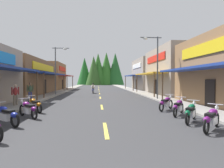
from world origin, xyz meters
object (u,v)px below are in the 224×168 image
Objects in this scene: streetlamp_left at (58,64)px; pedestrian_browsing at (15,94)px; pedestrian_waiting at (30,90)px; motorcycle_parked_left_3 at (28,109)px; motorcycle_parked_right_1 at (212,118)px; motorcycle_parked_right_2 at (191,112)px; motorcycle_parked_right_4 at (166,103)px; streetlamp_right at (154,59)px; motorcycle_parked_left_2 at (6,115)px; rider_cruising_lead at (93,89)px; motorcycle_parked_right_3 at (178,107)px; motorcycle_parked_left_4 at (34,104)px.

streetlamp_left reaches higher than pedestrian_browsing.
motorcycle_parked_left_3 is at bearing -4.10° from pedestrian_waiting.
motorcycle_parked_right_2 is (-0.10, 1.45, 0.00)m from motorcycle_parked_right_1.
pedestrian_browsing is 0.96× the size of pedestrian_waiting.
motorcycle_parked_left_3 is at bearing 146.51° from motorcycle_parked_right_4.
streetlamp_right is at bearing -94.62° from motorcycle_parked_left_3.
motorcycle_parked_left_2 is at bearing 155.99° from motorcycle_parked_right_4.
pedestrian_browsing is (-2.49, 4.17, 0.52)m from motorcycle_parked_left_3.
streetlamp_right reaches higher than motorcycle_parked_right_1.
motorcycle_parked_right_4 and motorcycle_parked_left_3 have the same top height.
streetlamp_left is at bearing 77.56° from motorcycle_parked_right_1.
pedestrian_browsing is at bearing 156.67° from rider_cruising_lead.
streetlamp_left is 3.84× the size of motorcycle_parked_right_1.
motorcycle_parked_right_2 is (-1.31, -9.63, -3.72)m from streetlamp_right.
motorcycle_parked_right_4 is 0.91× the size of pedestrian_browsing.
streetlamp_left is 7.71m from pedestrian_waiting.
streetlamp_left is at bearing 73.93° from motorcycle_parked_right_3.
motorcycle_parked_right_3 and motorcycle_parked_left_3 have the same top height.
pedestrian_waiting is (-1.09, -6.98, -3.08)m from streetlamp_left.
motorcycle_parked_right_4 is (-0.08, 1.69, 0.00)m from motorcycle_parked_right_3.
motorcycle_parked_right_4 is 11.21m from pedestrian_browsing.
streetlamp_right is at bearing 34.12° from motorcycle_parked_right_4.
pedestrian_browsing reaches higher than motorcycle_parked_left_4.
motorcycle_parked_left_2 is at bearing 129.44° from motorcycle_parked_right_2.
streetlamp_right is at bearing 41.78° from motorcycle_parked_right_1.
motorcycle_parked_right_4 is at bearing 47.99° from motorcycle_parked_right_1.
motorcycle_parked_left_4 is at bearing 108.92° from motorcycle_parked_right_1.
motorcycle_parked_right_2 is 8.50m from motorcycle_parked_left_3.
rider_cruising_lead is at bearing -54.44° from motorcycle_parked_left_3.
streetlamp_right is 7.36m from motorcycle_parked_right_4.
motorcycle_parked_left_3 is (-8.43, 3.14, 0.00)m from motorcycle_parked_right_1.
motorcycle_parked_left_2 is at bearing -86.18° from streetlamp_left.
motorcycle_parked_right_2 is at bearing -145.53° from motorcycle_parked_left_3.
motorcycle_parked_right_3 is 13.20m from pedestrian_waiting.
motorcycle_parked_right_1 is at bearing -153.92° from motorcycle_parked_left_2.
streetlamp_left reaches higher than pedestrian_waiting.
motorcycle_parked_right_1 is 0.77× the size of rider_cruising_lead.
streetlamp_left reaches higher than motorcycle_parked_right_1.
motorcycle_parked_right_1 and motorcycle_parked_left_3 have the same top height.
motorcycle_parked_left_4 is 0.95× the size of pedestrian_browsing.
rider_cruising_lead is (3.50, 18.83, 0.17)m from motorcycle_parked_left_2.
streetlamp_right reaches higher than pedestrian_browsing.
pedestrian_browsing reaches higher than rider_cruising_lead.
motorcycle_parked_left_2 is 3.35m from motorcycle_parked_left_4.
motorcycle_parked_right_3 is at bearing -143.34° from motorcycle_parked_left_4.
motorcycle_parked_right_3 and motorcycle_parked_left_4 have the same top height.
motorcycle_parked_left_3 is 0.75× the size of rider_cruising_lead.
pedestrian_waiting is (-5.65, -9.92, 0.41)m from rider_cruising_lead.
motorcycle_parked_right_3 is 8.51m from motorcycle_parked_left_3.
pedestrian_waiting is (-10.84, 8.94, 0.58)m from motorcycle_parked_right_2.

